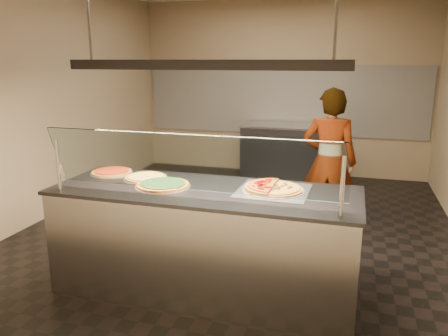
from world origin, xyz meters
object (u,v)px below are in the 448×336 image
(half_pizza_sausage, at_px, (287,189))
(half_pizza_pepperoni, at_px, (260,186))
(heat_lamp_housing, at_px, (203,65))
(perforated_tray, at_px, (273,190))
(pizza_spinach, at_px, (163,185))
(pizza_spatula, at_px, (152,176))
(pizza_tomato, at_px, (112,172))
(pizza_cheese, at_px, (146,177))
(sneeze_guard, at_px, (189,164))
(serving_counter, at_px, (205,240))
(prep_table, at_px, (287,152))
(worker, at_px, (329,162))

(half_pizza_sausage, bearing_deg, half_pizza_pepperoni, 179.94)
(heat_lamp_housing, bearing_deg, perforated_tray, 10.72)
(half_pizza_pepperoni, height_order, pizza_spinach, half_pizza_pepperoni)
(perforated_tray, relative_size, pizza_spatula, 2.54)
(pizza_spinach, xyz_separation_m, heat_lamp_housing, (0.37, 0.03, 1.00))
(pizza_tomato, bearing_deg, pizza_cheese, -12.46)
(half_pizza_pepperoni, xyz_separation_m, heat_lamp_housing, (-0.45, -0.11, 0.99))
(sneeze_guard, relative_size, pizza_spinach, 4.90)
(pizza_cheese, relative_size, pizza_spatula, 1.74)
(half_pizza_sausage, bearing_deg, serving_counter, -171.06)
(prep_table, bearing_deg, pizza_tomato, -107.35)
(half_pizza_sausage, bearing_deg, heat_lamp_housing, -171.06)
(pizza_cheese, bearing_deg, pizza_tomato, 167.54)
(pizza_spatula, bearing_deg, perforated_tray, -2.34)
(pizza_cheese, height_order, pizza_spatula, pizza_spatula)
(pizza_tomato, height_order, prep_table, pizza_tomato)
(half_pizza_sausage, bearing_deg, sneeze_guard, -146.56)
(pizza_cheese, height_order, prep_table, pizza_cheese)
(sneeze_guard, bearing_deg, worker, 65.32)
(prep_table, bearing_deg, sneeze_guard, -91.69)
(half_pizza_pepperoni, relative_size, prep_table, 0.32)
(pizza_spatula, xyz_separation_m, worker, (1.49, 1.54, -0.11))
(serving_counter, relative_size, half_pizza_pepperoni, 5.35)
(pizza_spatula, bearing_deg, pizza_spinach, -44.88)
(sneeze_guard, bearing_deg, half_pizza_sausage, 33.44)
(half_pizza_pepperoni, relative_size, pizza_spinach, 1.01)
(serving_counter, height_order, half_pizza_pepperoni, half_pizza_pepperoni)
(worker, bearing_deg, perforated_tray, 80.70)
(perforated_tray, distance_m, heat_lamp_housing, 1.17)
(pizza_tomato, relative_size, worker, 0.24)
(pizza_spinach, bearing_deg, pizza_tomato, 157.11)
(sneeze_guard, distance_m, pizza_tomato, 1.21)
(pizza_tomato, distance_m, heat_lamp_housing, 1.45)
(pizza_tomato, relative_size, heat_lamp_housing, 0.17)
(half_pizza_pepperoni, relative_size, heat_lamp_housing, 0.21)
(pizza_spatula, bearing_deg, half_pizza_pepperoni, -2.61)
(pizza_spatula, xyz_separation_m, prep_table, (0.68, 3.76, -0.49))
(pizza_spatula, height_order, worker, worker)
(half_pizza_sausage, bearing_deg, perforated_tray, 179.82)
(sneeze_guard, xyz_separation_m, prep_table, (0.13, 4.26, -0.76))
(pizza_spinach, bearing_deg, sneeze_guard, -40.33)
(heat_lamp_housing, bearing_deg, half_pizza_sausage, 8.94)
(half_pizza_sausage, bearing_deg, worker, 80.91)
(pizza_cheese, distance_m, pizza_spatula, 0.07)
(half_pizza_pepperoni, bearing_deg, serving_counter, -166.65)
(serving_counter, distance_m, pizza_spatula, 0.76)
(serving_counter, relative_size, pizza_spinach, 5.40)
(serving_counter, relative_size, pizza_cheese, 6.39)
(pizza_spatula, distance_m, heat_lamp_housing, 1.14)
(pizza_spatula, distance_m, prep_table, 3.85)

